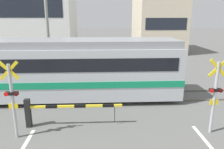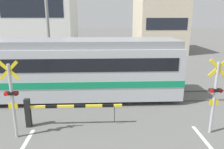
% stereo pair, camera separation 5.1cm
% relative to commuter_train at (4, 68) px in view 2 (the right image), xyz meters
% --- Properties ---
extents(rail_track_near, '(50.00, 0.10, 0.08)m').
position_rel_commuter_train_xyz_m(rail_track_near, '(5.58, -0.72, -1.66)').
color(rail_track_near, '#5B564C').
rests_on(rail_track_near, ground_plane).
extents(rail_track_far, '(50.00, 0.10, 0.08)m').
position_rel_commuter_train_xyz_m(rail_track_far, '(5.58, 0.72, -1.66)').
color(rail_track_far, '#5B564C').
rests_on(rail_track_far, ground_plane).
extents(commuter_train, '(18.26, 2.67, 3.17)m').
position_rel_commuter_train_xyz_m(commuter_train, '(0.00, 0.00, 0.00)').
color(commuter_train, '#B7BCC1').
rests_on(commuter_train, ground_plane).
extents(crossing_barrier_near, '(3.86, 0.20, 1.18)m').
position_rel_commuter_train_xyz_m(crossing_barrier_near, '(3.09, -3.12, -0.98)').
color(crossing_barrier_near, black).
rests_on(crossing_barrier_near, ground_plane).
extents(crossing_barrier_far, '(3.86, 0.20, 1.18)m').
position_rel_commuter_train_xyz_m(crossing_barrier_far, '(8.08, 2.67, -0.98)').
color(crossing_barrier_far, black).
rests_on(crossing_barrier_far, ground_plane).
extents(crossing_signal_left, '(0.68, 0.15, 2.89)m').
position_rel_commuter_train_xyz_m(crossing_signal_left, '(1.94, -3.91, -0.11)').
color(crossing_signal_left, '#B2B2B7').
rests_on(crossing_signal_left, ground_plane).
extents(crossing_signal_right, '(0.68, 0.15, 2.89)m').
position_rel_commuter_train_xyz_m(crossing_signal_right, '(9.23, -3.91, -0.11)').
color(crossing_signal_right, '#B2B2B7').
rests_on(crossing_signal_right, ground_plane).
extents(pedestrian, '(0.38, 0.23, 1.75)m').
position_rel_commuter_train_xyz_m(pedestrian, '(5.24, 6.63, -0.69)').
color(pedestrian, brown).
rests_on(pedestrian, ground_plane).
extents(building_left_of_street, '(7.67, 7.44, 9.18)m').
position_rel_commuter_train_xyz_m(building_left_of_street, '(-2.05, 16.04, 2.89)').
color(building_left_of_street, white).
rests_on(building_left_of_street, ground_plane).
extents(building_right_of_street, '(5.34, 7.44, 6.32)m').
position_rel_commuter_train_xyz_m(building_right_of_street, '(12.05, 16.04, 1.46)').
color(building_right_of_street, beige).
rests_on(building_right_of_street, ground_plane).
extents(utility_pole_streetside, '(0.22, 0.22, 8.19)m').
position_rel_commuter_train_xyz_m(utility_pole_streetside, '(1.19, 5.17, 2.40)').
color(utility_pole_streetside, gray).
rests_on(utility_pole_streetside, ground_plane).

